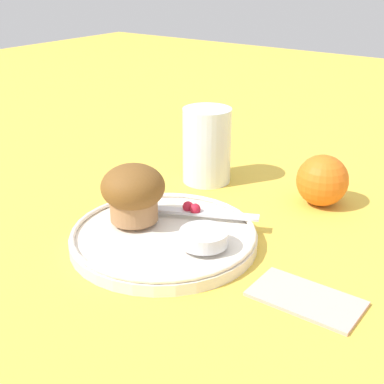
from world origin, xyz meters
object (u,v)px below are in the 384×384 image
butter_knife (198,213)px  orange_fruit (322,180)px  muffin (132,192)px  juice_glass (207,145)px

butter_knife → orange_fruit: (0.10, 0.16, 0.01)m
orange_fruit → butter_knife: bearing=-120.7°
muffin → orange_fruit: (0.15, 0.22, -0.02)m
butter_knife → orange_fruit: size_ratio=2.13×
butter_knife → juice_glass: bearing=96.4°
muffin → butter_knife: muffin is taller
muffin → butter_knife: 0.09m
muffin → orange_fruit: 0.27m
muffin → orange_fruit: bearing=55.4°
muffin → orange_fruit: muffin is taller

